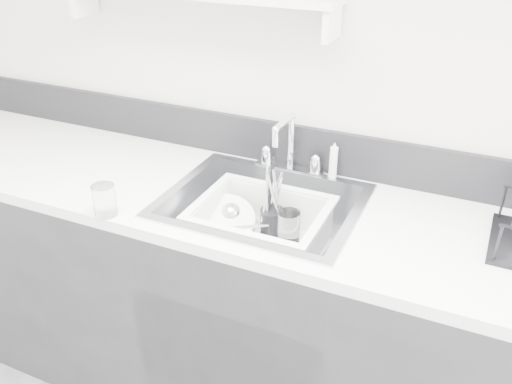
% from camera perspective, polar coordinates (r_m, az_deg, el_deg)
% --- Properties ---
extents(counter_run, '(3.20, 0.62, 0.92)m').
position_cam_1_polar(counter_run, '(2.05, 0.59, -12.25)').
color(counter_run, '#232326').
rests_on(counter_run, ground).
extents(backsplash, '(3.20, 0.02, 0.16)m').
position_cam_1_polar(backsplash, '(2.00, 4.14, 4.87)').
color(backsplash, black).
rests_on(backsplash, counter_run).
extents(sink, '(0.64, 0.52, 0.20)m').
position_cam_1_polar(sink, '(1.83, 0.65, -3.45)').
color(sink, silver).
rests_on(sink, counter_run).
extents(faucet, '(0.26, 0.18, 0.23)m').
position_cam_1_polar(faucet, '(1.96, 3.58, 3.78)').
color(faucet, silver).
rests_on(faucet, counter_run).
extents(side_sprayer, '(0.03, 0.03, 0.14)m').
position_cam_1_polar(side_sprayer, '(1.92, 8.16, 3.29)').
color(side_sprayer, white).
rests_on(side_sprayer, counter_run).
extents(wash_tub, '(0.47, 0.40, 0.17)m').
position_cam_1_polar(wash_tub, '(1.80, 0.50, -3.82)').
color(wash_tub, white).
rests_on(wash_tub, sink).
extents(plate_stack, '(0.27, 0.26, 0.11)m').
position_cam_1_polar(plate_stack, '(1.88, -3.22, -3.75)').
color(plate_stack, white).
rests_on(plate_stack, wash_tub).
extents(utensil_cup, '(0.08, 0.08, 0.28)m').
position_cam_1_polar(utensil_cup, '(1.86, 1.70, -3.03)').
color(utensil_cup, black).
rests_on(utensil_cup, wash_tub).
extents(ladle, '(0.30, 0.26, 0.09)m').
position_cam_1_polar(ladle, '(1.85, -1.57, -3.89)').
color(ladle, silver).
rests_on(ladle, wash_tub).
extents(tumbler_in_tub, '(0.09, 0.09, 0.11)m').
position_cam_1_polar(tumbler_in_tub, '(1.83, 3.43, -3.67)').
color(tumbler_in_tub, white).
rests_on(tumbler_in_tub, wash_tub).
extents(tumbler_counter, '(0.08, 0.08, 0.10)m').
position_cam_1_polar(tumbler_counter, '(1.75, -15.65, -0.85)').
color(tumbler_counter, white).
rests_on(tumbler_counter, counter_run).
extents(bowl_small, '(0.11, 0.11, 0.03)m').
position_cam_1_polar(bowl_small, '(1.76, 1.81, -6.79)').
color(bowl_small, white).
rests_on(bowl_small, wash_tub).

